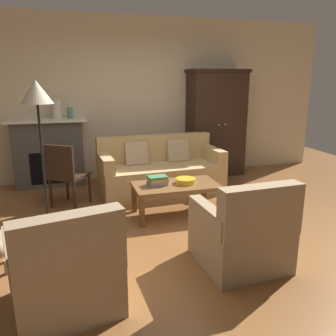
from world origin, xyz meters
name	(u,v)px	position (x,y,z in m)	size (l,w,h in m)	color
ground_plane	(181,229)	(0.00, 0.00, 0.00)	(9.60, 9.60, 0.00)	brown
back_wall	(137,99)	(0.00, 2.55, 1.40)	(7.20, 0.10, 2.80)	beige
fireplace	(49,152)	(-1.55, 2.30, 0.57)	(1.26, 0.48, 1.12)	#4C4947
armoire	(216,123)	(1.40, 2.22, 0.96)	(1.06, 0.57, 1.92)	black
couch	(160,171)	(0.15, 1.51, 0.32)	(1.96, 0.96, 0.86)	tan
coffee_table	(176,188)	(0.08, 0.47, 0.37)	(1.10, 0.60, 0.42)	brown
fruit_bowl	(186,181)	(0.22, 0.48, 0.45)	(0.26, 0.26, 0.07)	gold
book_stack	(158,180)	(-0.15, 0.51, 0.48)	(0.27, 0.20, 0.12)	gray
mantel_vase_cream	(57,109)	(-1.37, 2.28, 1.28)	(0.15, 0.15, 0.32)	beige
mantel_vase_jade	(70,113)	(-1.17, 2.28, 1.21)	(0.09, 0.09, 0.18)	slate
armchair_near_left	(65,272)	(-1.31, -1.13, 0.32)	(0.91, 0.91, 0.88)	#997F60
armchair_near_right	(243,235)	(0.31, -0.92, 0.32)	(0.81, 0.81, 0.88)	#997F60
side_chair_wooden	(65,172)	(-1.29, 1.16, 0.51)	(0.61, 0.61, 0.90)	black
floor_lamp	(37,101)	(-1.52, 0.55, 1.51)	(0.36, 0.36, 1.74)	black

